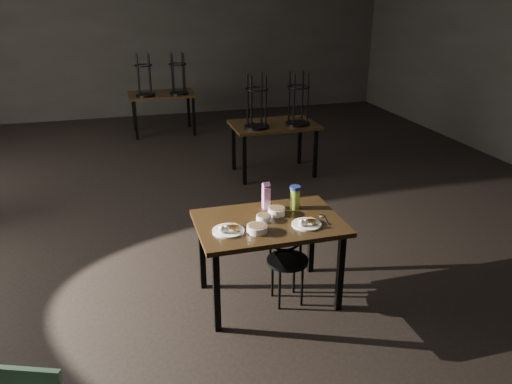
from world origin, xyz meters
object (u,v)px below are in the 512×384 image
object	(u,v)px
main_table	(269,229)
juice_carton	(266,196)
water_bottle	(295,197)
bentwood_chair	(287,253)

from	to	relation	value
main_table	juice_carton	bearing A→B (deg)	78.86
juice_carton	water_bottle	world-z (taller)	juice_carton
bentwood_chair	juice_carton	bearing A→B (deg)	122.33
juice_carton	water_bottle	bearing A→B (deg)	-15.61
main_table	water_bottle	xyz separation A→B (m)	(0.29, 0.18, 0.18)
main_table	juice_carton	size ratio (longest dim) A/B	4.90
juice_carton	bentwood_chair	xyz separation A→B (m)	(0.10, -0.28, -0.42)
water_bottle	bentwood_chair	world-z (taller)	water_bottle
water_bottle	bentwood_chair	size ratio (longest dim) A/B	0.28
water_bottle	bentwood_chair	xyz separation A→B (m)	(-0.14, -0.21, -0.41)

